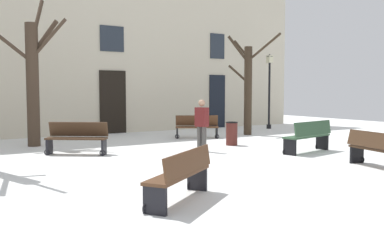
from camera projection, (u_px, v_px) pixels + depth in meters
ground_plane at (225, 161)px, 10.66m from camera, size 32.02×32.02×0.00m
building_facade at (109, 42)px, 17.56m from camera, size 20.02×0.60×7.70m
tree_right_of_center at (248, 87)px, 17.00m from camera, size 1.41×2.09×4.09m
tree_foreground at (33, 78)px, 13.43m from camera, size 2.04×1.54×4.94m
streetlamp at (269, 83)px, 19.77m from camera, size 0.30×0.30×3.58m
litter_bin at (232, 133)px, 13.78m from camera, size 0.41×0.41×0.78m
bench_facing_shops at (77, 138)px, 11.77m from camera, size 1.66×1.36×0.93m
bench_near_center_tree at (181, 174)px, 6.73m from camera, size 1.68×1.38×0.85m
bench_back_to_back_left at (309, 136)px, 12.14m from camera, size 1.92×0.81×0.94m
bench_far_corner at (197, 126)px, 15.89m from camera, size 1.65×1.22×0.88m
bench_back_to_back_right at (378, 149)px, 9.62m from camera, size 0.80×1.71×0.86m
person_strolling at (202, 123)px, 12.34m from camera, size 0.33×0.43×1.56m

